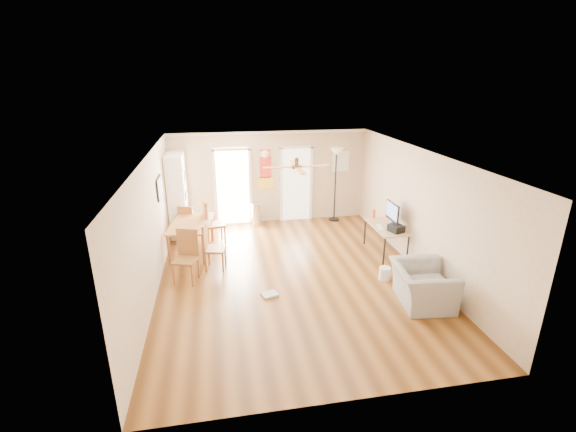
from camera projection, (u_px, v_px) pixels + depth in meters
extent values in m
plane|color=brown|center=(293.00, 276.00, 8.45)|extent=(7.00, 7.00, 0.00)
cube|color=red|center=(265.00, 169.00, 11.15)|extent=(0.46, 0.03, 1.10)
cube|color=white|center=(340.00, 161.00, 11.45)|extent=(0.50, 0.04, 0.60)
cube|color=black|center=(159.00, 188.00, 8.73)|extent=(0.04, 0.66, 0.48)
cylinder|color=#BDBDC0|center=(256.00, 214.00, 11.28)|extent=(0.31, 0.31, 0.64)
cube|color=silver|center=(380.00, 227.00, 9.27)|extent=(0.21, 0.38, 0.01)
cube|color=black|center=(396.00, 228.00, 9.00)|extent=(0.35, 0.38, 0.16)
cylinder|color=#DC4C13|center=(374.00, 214.00, 9.86)|extent=(0.09, 0.09, 0.22)
cylinder|color=silver|center=(385.00, 274.00, 8.28)|extent=(0.26, 0.26, 0.27)
cube|color=#A5A49F|center=(270.00, 295.00, 7.71)|extent=(0.36, 0.31, 0.04)
imported|color=gray|center=(422.00, 285.00, 7.35)|extent=(1.12, 1.24, 0.74)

